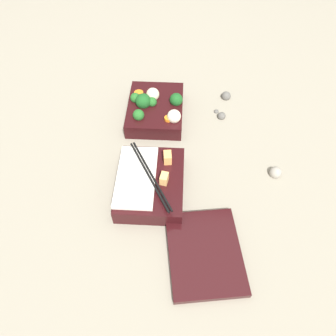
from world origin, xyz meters
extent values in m
plane|color=gray|center=(0.00, 0.00, 0.00)|extent=(3.00, 3.00, 0.00)
cube|color=black|center=(-0.14, 0.01, 0.02)|extent=(0.20, 0.16, 0.04)
sphere|color=#236023|center=(-0.08, -0.03, 0.05)|extent=(0.03, 0.03, 0.03)
sphere|color=#19511E|center=(-0.13, -0.02, 0.06)|extent=(0.04, 0.04, 0.04)
sphere|color=#236023|center=(-0.14, 0.00, 0.05)|extent=(0.03, 0.03, 0.03)
sphere|color=#236023|center=(-0.15, -0.05, 0.05)|extent=(0.03, 0.03, 0.03)
sphere|color=#19511E|center=(-0.15, 0.07, 0.05)|extent=(0.04, 0.04, 0.04)
cylinder|color=orange|center=(-0.18, -0.04, 0.05)|extent=(0.04, 0.04, 0.01)
cylinder|color=orange|center=(-0.07, 0.05, 0.05)|extent=(0.03, 0.03, 0.01)
sphere|color=beige|center=(-0.08, 0.06, 0.05)|extent=(0.04, 0.04, 0.04)
sphere|color=beige|center=(-0.17, 0.00, 0.05)|extent=(0.04, 0.04, 0.04)
cube|color=black|center=(0.13, 0.02, 0.02)|extent=(0.20, 0.16, 0.04)
cube|color=silver|center=(0.13, -0.02, 0.05)|extent=(0.18, 0.09, 0.01)
cube|color=#F4A356|center=(0.07, 0.06, 0.06)|extent=(0.03, 0.02, 0.03)
cube|color=#EAB266|center=(0.13, 0.05, 0.06)|extent=(0.03, 0.02, 0.02)
cylinder|color=black|center=(0.13, 0.01, 0.06)|extent=(0.19, 0.11, 0.01)
cylinder|color=black|center=(0.12, 0.02, 0.06)|extent=(0.19, 0.11, 0.01)
cube|color=black|center=(0.29, 0.15, 0.01)|extent=(0.22, 0.18, 0.01)
sphere|color=#595651|center=(-0.23, 0.22, 0.01)|extent=(0.03, 0.03, 0.03)
sphere|color=#595651|center=(-0.14, 0.20, 0.01)|extent=(0.02, 0.02, 0.02)
sphere|color=gray|center=(0.07, 0.33, 0.01)|extent=(0.03, 0.03, 0.03)
sphere|color=#595651|center=(-0.16, 0.19, 0.00)|extent=(0.01, 0.01, 0.01)
camera|label=1|loc=(0.58, 0.08, 0.67)|focal=35.00mm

